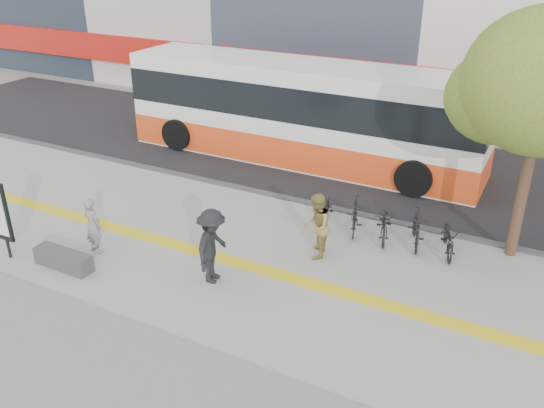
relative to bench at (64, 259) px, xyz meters
The scene contains 13 objects.
ground 2.88m from the bench, 24.78° to the left, with size 120.00×120.00×0.00m, color slate.
sidewalk 3.76m from the bench, 46.08° to the left, with size 40.00×7.00×0.08m, color slate.
tactile_strip 3.41m from the bench, 40.24° to the left, with size 40.00×0.45×0.01m, color gold.
street 10.53m from the bench, 75.70° to the left, with size 40.00×8.00×0.06m, color black.
curb 6.73m from the bench, 67.25° to the left, with size 40.00×0.25×0.14m, color #363638.
bench is the anchor object (origin of this frame).
signboard 1.94m from the bench, 169.19° to the right, with size 0.55×0.10×2.20m.
street_tree 12.23m from the bench, 31.62° to the left, with size 4.40×3.80×6.31m.
bus 10.00m from the bench, 78.51° to the left, with size 13.08×3.10×3.48m.
bicycle_row 8.41m from the bench, 38.21° to the left, with size 4.50×1.77×0.97m.
seated_woman 1.12m from the bench, 81.03° to the left, with size 0.56×0.37×1.53m, color black.
pedestrian_tan 6.38m from the bench, 32.69° to the left, with size 0.85×0.66×1.74m, color olive.
pedestrian_dark 3.91m from the bench, 18.97° to the left, with size 1.21×0.70×1.88m, color black.
Camera 1 is at (7.68, -9.59, 7.71)m, focal length 37.71 mm.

